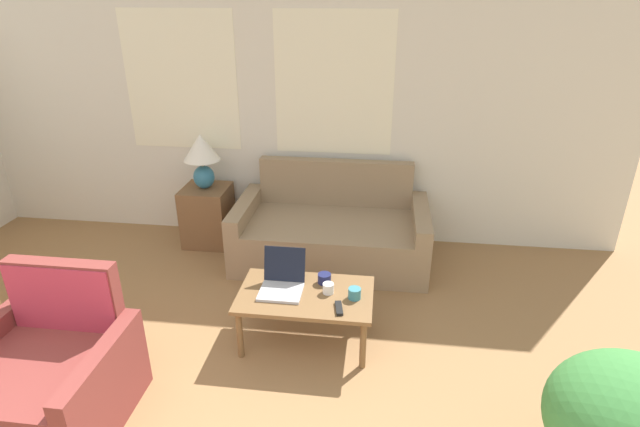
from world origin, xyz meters
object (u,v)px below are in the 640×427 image
coffee_table (306,299)px  cup_yellow (328,288)px  cup_navy (355,293)px  tv_remote (339,308)px  potted_plant (632,427)px  table_lamp (202,154)px  couch (332,232)px  armchair (49,378)px  cup_white (324,278)px  laptop (282,281)px

coffee_table → cup_yellow: bearing=9.7°
cup_navy → tv_remote: 0.18m
potted_plant → tv_remote: bearing=148.7°
table_lamp → tv_remote: size_ratio=3.45×
couch → armchair: 2.58m
tv_remote → cup_navy: bearing=57.4°
coffee_table → armchair: bearing=-147.6°
coffee_table → cup_navy: size_ratio=10.66×
cup_white → tv_remote: 0.35m
couch → coffee_table: size_ratio=1.86×
cup_navy → cup_white: cup_navy is taller
table_lamp → laptop: table_lamp is taller
cup_navy → cup_white: size_ratio=0.92×
cup_yellow → potted_plant: bearing=-34.8°
cup_white → tv_remote: cup_white is taller
couch → cup_white: size_ratio=18.23×
potted_plant → coffee_table: bearing=148.4°
coffee_table → cup_yellow: 0.18m
cup_white → tv_remote: size_ratio=0.62×
coffee_table → cup_white: (0.11, 0.15, 0.08)m
couch → laptop: bearing=-100.3°
couch → cup_white: (0.06, -1.12, 0.18)m
couch → cup_yellow: size_ratio=22.38×
cup_yellow → tv_remote: 0.21m
couch → coffee_table: bearing=-92.3°
potted_plant → cup_navy: bearing=142.9°
laptop → cup_navy: 0.52m
armchair → potted_plant: armchair is taller
armchair → tv_remote: 1.79m
table_lamp → cup_navy: 2.18m
laptop → potted_plant: bearing=-30.1°
table_lamp → cup_yellow: bearing=-45.6°
armchair → cup_navy: armchair is taller
couch → potted_plant: couch is taller
tv_remote → cup_white: bearing=113.2°
coffee_table → cup_white: 0.21m
table_lamp → coffee_table: table_lamp is taller
cup_white → tv_remote: bearing=-66.8°
armchair → coffee_table: 1.64m
tv_remote → laptop: bearing=154.3°
couch → table_lamp: size_ratio=3.28×
coffee_table → tv_remote: 0.30m
cup_yellow → laptop: bearing=177.8°
laptop → table_lamp: bearing=126.9°
laptop → cup_yellow: 0.33m
table_lamp → tv_remote: (1.46, -1.59, -0.52)m
couch → armchair: bearing=-123.7°
coffee_table → cup_white: cup_white is taller
couch → potted_plant: bearing=-54.5°
coffee_table → laptop: (-0.17, 0.04, 0.10)m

